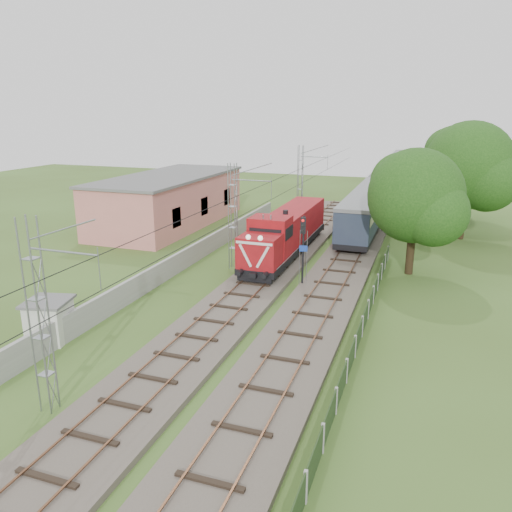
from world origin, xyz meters
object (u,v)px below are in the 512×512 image
at_px(coach_rake, 388,178).
at_px(locomotive, 287,232).
at_px(signal_post, 303,239).
at_px(relay_hut, 50,320).

bearing_deg(coach_rake, locomotive, -98.32).
bearing_deg(signal_post, relay_hut, -130.38).
bearing_deg(locomotive, relay_hut, -111.19).
bearing_deg(signal_post, coach_rake, 87.29).
distance_m(coach_rake, relay_hut, 54.72).
distance_m(locomotive, signal_post, 7.55).
bearing_deg(locomotive, signal_post, -65.77).
distance_m(signal_post, relay_hut, 16.30).
height_order(locomotive, relay_hut, locomotive).
xyz_separation_m(coach_rake, relay_hut, (-12.40, -53.28, -1.33)).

